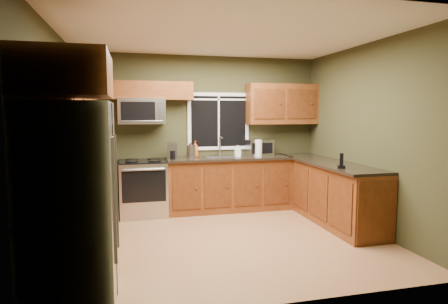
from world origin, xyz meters
name	(u,v)px	position (x,y,z in m)	size (l,w,h in m)	color
floor	(227,239)	(0.00, 0.00, 0.00)	(4.20, 4.20, 0.00)	#986943
ceiling	(227,35)	(0.00, 0.00, 2.70)	(4.20, 4.20, 0.00)	white
back_wall	(202,133)	(0.00, 1.80, 1.35)	(4.20, 4.20, 0.00)	#34351C
front_wall	(278,154)	(0.00, -1.80, 1.35)	(4.20, 4.20, 0.00)	#34351C
left_wall	(55,143)	(-2.10, 0.00, 1.35)	(3.60, 3.60, 0.00)	#34351C
right_wall	(367,137)	(2.10, 0.00, 1.35)	(3.60, 3.60, 0.00)	#34351C
window	(219,121)	(0.30, 1.78, 1.55)	(1.12, 0.03, 1.02)	white
base_cabinets_left	(89,206)	(-1.80, 0.48, 0.45)	(0.60, 2.65, 0.90)	brown
countertop_left	(90,171)	(-1.78, 0.48, 0.92)	(0.65, 2.65, 0.04)	black
base_cabinets_back	(229,184)	(0.42, 1.50, 0.45)	(2.17, 0.60, 0.90)	brown
countertop_back	(229,158)	(0.42, 1.48, 0.92)	(2.17, 0.65, 0.04)	black
base_cabinets_peninsula	(327,192)	(1.80, 0.54, 0.45)	(0.60, 2.52, 0.90)	brown
countertop_peninsula	(327,162)	(1.78, 0.55, 0.92)	(0.65, 2.50, 0.04)	black
upper_cabinets_left	(74,101)	(-1.94, 0.48, 1.86)	(0.33, 2.65, 0.72)	brown
upper_cabinets_back_left	(153,91)	(-0.85, 1.64, 2.07)	(1.30, 0.33, 0.30)	brown
upper_cabinets_back_right	(282,104)	(1.45, 1.64, 1.86)	(1.30, 0.33, 0.72)	brown
upper_cabinet_over_fridge	(66,74)	(-1.74, -1.30, 2.03)	(0.72, 0.90, 0.38)	brown
refrigerator	(72,204)	(-1.74, -1.30, 0.90)	(0.74, 0.90, 1.80)	#B7B7BC
range	(144,188)	(-1.05, 1.47, 0.47)	(0.76, 0.69, 0.94)	#B7B7BC
microwave	(142,111)	(-1.05, 1.61, 1.73)	(0.76, 0.41, 0.42)	#B7B7BC
sink	(222,156)	(0.30, 1.49, 0.95)	(0.60, 0.42, 0.36)	slate
toaster_oven	(259,147)	(1.02, 1.62, 1.08)	(0.47, 0.37, 0.28)	#B7B7BC
coffee_maker	(172,151)	(-0.57, 1.45, 1.07)	(0.18, 0.23, 0.27)	slate
kettle	(191,151)	(-0.25, 1.46, 1.07)	(0.17, 0.17, 0.27)	#B7B7BC
paper_towel_roll	(258,148)	(0.94, 1.44, 1.09)	(0.16, 0.16, 0.32)	white
soap_bottle_a	(195,149)	(-0.15, 1.65, 1.08)	(0.11, 0.11, 0.28)	#DC4F14
soap_bottle_b	(238,151)	(0.58, 1.50, 1.04)	(0.09, 0.09, 0.20)	white
cordless_phone	(341,164)	(1.59, -0.18, 1.00)	(0.12, 0.12, 0.21)	black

